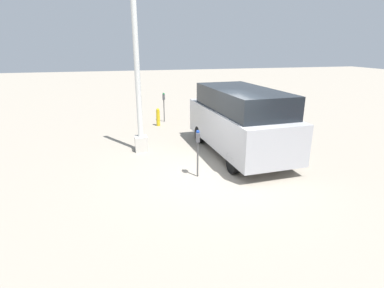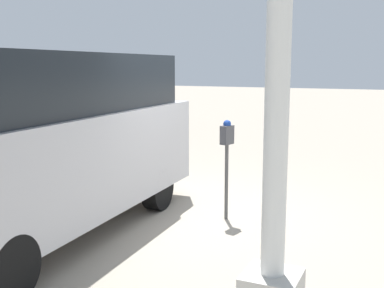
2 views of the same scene
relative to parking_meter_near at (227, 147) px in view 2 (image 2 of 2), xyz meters
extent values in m
plane|color=gray|center=(0.09, -0.51, -1.04)|extent=(80.00, 80.00, 0.00)
cylinder|color=#4C4C4C|center=(0.00, 0.00, -0.50)|extent=(0.05, 0.05, 1.08)
cube|color=#47474C|center=(0.00, 0.00, 0.16)|extent=(0.22, 0.15, 0.26)
sphere|color=navy|center=(0.00, 0.00, 0.32)|extent=(0.11, 0.11, 0.11)
cube|color=#B2B2B7|center=(1.60, -1.93, -0.09)|extent=(5.17, 2.30, 1.26)
cube|color=black|center=(1.47, -1.94, 0.90)|extent=(4.15, 2.09, 0.73)
cylinder|color=black|center=(3.12, -0.95, -0.72)|extent=(0.67, 0.28, 0.66)
cylinder|color=black|center=(-0.01, -1.11, -0.72)|extent=(0.67, 0.28, 0.66)
cylinder|color=black|center=(0.08, -2.91, -0.72)|extent=(0.67, 0.28, 0.66)
cube|color=maroon|center=(-7.00, -7.46, -0.39)|extent=(4.50, 2.08, 0.68)
cube|color=black|center=(-6.78, -7.45, 0.20)|extent=(2.52, 1.81, 0.49)
cube|color=orange|center=(-9.11, -8.19, -0.58)|extent=(0.09, 0.12, 0.20)
cylinder|color=black|center=(-8.31, -8.34, -0.73)|extent=(0.64, 0.26, 0.62)
cylinder|color=black|center=(-8.41, -6.76, -0.73)|extent=(0.64, 0.26, 0.62)
cylinder|color=black|center=(-5.59, -8.17, -0.73)|extent=(0.64, 0.26, 0.62)
cylinder|color=black|center=(-5.69, -6.58, -0.73)|extent=(0.64, 0.26, 0.62)
camera|label=1|loc=(-7.80, 2.15, 2.63)|focal=28.00mm
camera|label=2|loc=(6.18, 2.31, 1.12)|focal=45.00mm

